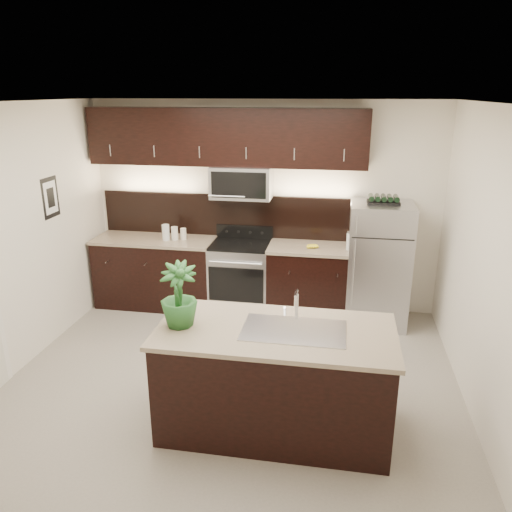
{
  "coord_description": "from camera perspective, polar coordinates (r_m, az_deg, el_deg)",
  "views": [
    {
      "loc": [
        0.99,
        -4.31,
        2.8
      ],
      "look_at": [
        0.15,
        0.55,
        1.16
      ],
      "focal_mm": 35.0,
      "sensor_mm": 36.0,
      "label": 1
    }
  ],
  "objects": [
    {
      "name": "canisters",
      "position": [
        6.59,
        -9.53,
        2.61
      ],
      "size": [
        0.3,
        0.16,
        0.21
      ],
      "rotation": [
        0.0,
        0.0,
        0.34
      ],
      "color": "silver",
      "rests_on": "counter_run"
    },
    {
      "name": "room_walls",
      "position": [
        4.55,
        -4.51,
        4.32
      ],
      "size": [
        4.52,
        4.02,
        2.71
      ],
      "color": "silver",
      "rests_on": "ground"
    },
    {
      "name": "refrigerator",
      "position": [
        6.3,
        13.79,
        -0.98
      ],
      "size": [
        0.74,
        0.67,
        1.53
      ],
      "primitive_type": "cube",
      "color": "#B2B2B7",
      "rests_on": "ground"
    },
    {
      "name": "counter_run",
      "position": [
        6.6,
        -3.49,
        -2.29
      ],
      "size": [
        3.51,
        0.65,
        0.94
      ],
      "color": "black",
      "rests_on": "ground"
    },
    {
      "name": "bananas",
      "position": [
        6.21,
        6.03,
        1.13
      ],
      "size": [
        0.19,
        0.17,
        0.05
      ],
      "primitive_type": "ellipsoid",
      "rotation": [
        0.0,
        0.0,
        0.33
      ],
      "color": "yellow",
      "rests_on": "counter_run"
    },
    {
      "name": "french_press",
      "position": [
        6.2,
        10.77,
        1.78
      ],
      "size": [
        0.11,
        0.11,
        0.32
      ],
      "rotation": [
        0.0,
        0.0,
        -0.41
      ],
      "color": "silver",
      "rests_on": "counter_run"
    },
    {
      "name": "sink_faucet",
      "position": [
        4.12,
        4.37,
        -8.24
      ],
      "size": [
        0.84,
        0.5,
        0.28
      ],
      "color": "silver",
      "rests_on": "island"
    },
    {
      "name": "island",
      "position": [
        4.36,
        2.18,
        -13.86
      ],
      "size": [
        1.96,
        0.96,
        0.94
      ],
      "color": "black",
      "rests_on": "ground"
    },
    {
      "name": "ground",
      "position": [
        5.23,
        -2.71,
        -13.94
      ],
      "size": [
        4.5,
        4.5,
        0.0
      ],
      "primitive_type": "plane",
      "color": "gray",
      "rests_on": "ground"
    },
    {
      "name": "plant",
      "position": [
        4.13,
        -8.83,
        -4.43
      ],
      "size": [
        0.37,
        0.37,
        0.54
      ],
      "primitive_type": "imported",
      "rotation": [
        0.0,
        0.0,
        0.27
      ],
      "color": "#225522",
      "rests_on": "island"
    },
    {
      "name": "wine_rack",
      "position": [
        6.08,
        14.37,
        6.23
      ],
      "size": [
        0.38,
        0.23,
        0.09
      ],
      "color": "black",
      "rests_on": "refrigerator"
    },
    {
      "name": "upper_fixtures",
      "position": [
        6.34,
        -3.24,
        12.42
      ],
      "size": [
        3.49,
        0.4,
        1.66
      ],
      "color": "black",
      "rests_on": "counter_run"
    }
  ]
}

